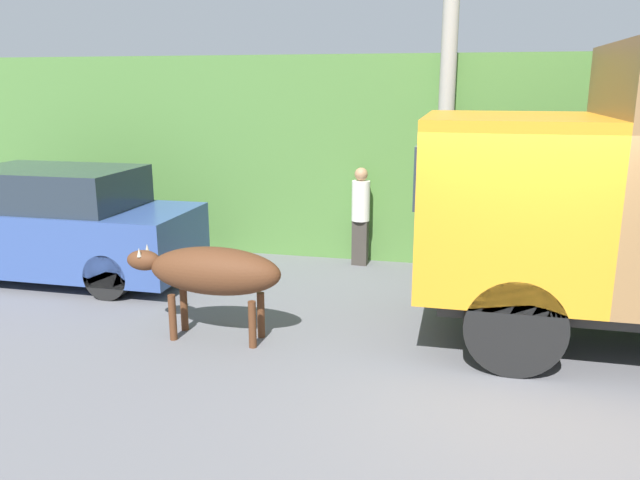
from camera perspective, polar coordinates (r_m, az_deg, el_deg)
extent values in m
plane|color=slate|center=(7.15, 16.93, -10.98)|extent=(60.00, 60.00, 0.00)
cube|color=#4C7A38|center=(13.76, 15.69, 8.40)|extent=(32.00, 6.89, 3.42)
cube|color=#99ADB7|center=(12.85, -10.29, 7.42)|extent=(5.11, 2.40, 3.02)
cube|color=#4C4742|center=(12.77, -10.61, 14.50)|extent=(5.41, 2.70, 0.16)
cube|color=orange|center=(7.51, 16.75, 3.55)|extent=(1.93, 2.38, 1.91)
cube|color=#232D38|center=(7.46, 9.35, 6.57)|extent=(0.04, 2.03, 0.67)
cylinder|color=black|center=(6.92, 17.30, -7.16)|extent=(1.04, 0.52, 1.04)
ellipsoid|color=#512D19|center=(7.36, -9.57, -2.80)|extent=(1.60, 0.57, 0.57)
ellipsoid|color=#512D19|center=(7.73, -15.80, -1.79)|extent=(0.42, 0.25, 0.25)
cone|color=#B7AD93|center=(7.62, -16.21, -1.09)|extent=(0.06, 0.06, 0.11)
cone|color=#B7AD93|center=(7.78, -15.53, -0.73)|extent=(0.06, 0.06, 0.11)
cylinder|color=#512D19|center=(7.61, -13.32, -6.90)|extent=(0.09, 0.09, 0.56)
cylinder|color=#512D19|center=(7.87, -12.32, -6.13)|extent=(0.09, 0.09, 0.56)
cylinder|color=#512D19|center=(7.24, -6.20, -7.69)|extent=(0.09, 0.09, 0.56)
cylinder|color=#512D19|center=(7.51, -5.42, -6.84)|extent=(0.09, 0.09, 0.56)
cube|color=#334C8C|center=(10.54, -23.26, 0.33)|extent=(4.49, 1.73, 0.94)
cube|color=#232D38|center=(10.34, -23.17, 4.43)|extent=(2.47, 1.59, 0.59)
cylinder|color=black|center=(9.28, -18.73, -3.11)|extent=(0.66, 0.28, 0.66)
cube|color=#38332D|center=(10.42, 3.69, -0.24)|extent=(0.27, 0.18, 0.76)
cylinder|color=silver|center=(10.27, 3.75, 3.60)|extent=(0.32, 0.32, 0.66)
sphere|color=#A87A56|center=(10.20, 3.79, 6.02)|extent=(0.22, 0.22, 0.22)
cylinder|color=#9E998E|center=(10.02, 11.65, 15.26)|extent=(0.25, 0.25, 6.41)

